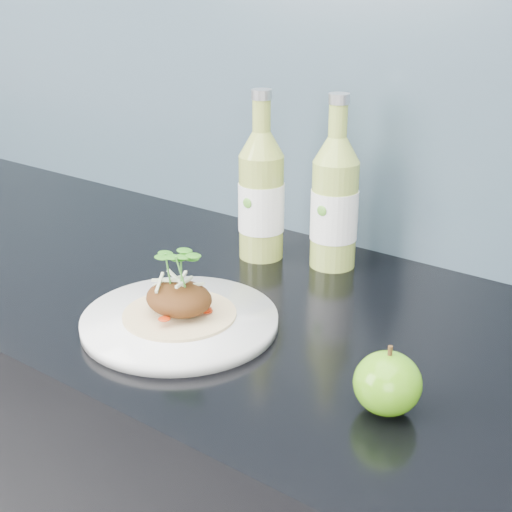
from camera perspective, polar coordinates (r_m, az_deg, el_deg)
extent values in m
cube|color=#6F95AE|center=(1.14, 10.78, 17.22)|extent=(4.00, 0.02, 0.70)
cylinder|color=white|center=(0.94, -6.11, -5.18)|extent=(0.32, 0.32, 0.02)
cylinder|color=tan|center=(0.94, -6.13, -4.64)|extent=(0.15, 0.15, 0.00)
ellipsoid|color=#572F10|center=(0.93, -6.19, -3.39)|extent=(0.09, 0.08, 0.04)
ellipsoid|color=#43860E|center=(0.77, 10.48, -9.98)|extent=(0.09, 0.09, 0.07)
cylinder|color=#472D14|center=(0.75, 10.67, -7.57)|extent=(0.01, 0.00, 0.01)
cylinder|color=#96A645|center=(1.14, 0.43, 3.92)|extent=(0.08, 0.08, 0.17)
cone|color=#96A645|center=(1.11, 0.44, 8.98)|extent=(0.07, 0.07, 0.04)
cylinder|color=#96A645|center=(1.10, 0.45, 11.17)|extent=(0.03, 0.03, 0.05)
cylinder|color=silver|center=(1.10, 0.45, 12.81)|extent=(0.03, 0.03, 0.02)
cylinder|color=white|center=(1.14, 0.43, 3.95)|extent=(0.08, 0.08, 0.08)
ellipsoid|color=#59A533|center=(1.11, -0.71, 4.25)|extent=(0.02, 0.00, 0.02)
cylinder|color=#9BB149|center=(1.11, 6.26, 3.29)|extent=(0.09, 0.09, 0.17)
cone|color=#9BB149|center=(1.08, 6.49, 8.47)|extent=(0.07, 0.07, 0.04)
cylinder|color=#9BB149|center=(1.07, 6.58, 10.72)|extent=(0.03, 0.03, 0.05)
cylinder|color=silver|center=(1.07, 6.66, 12.40)|extent=(0.03, 0.03, 0.02)
cylinder|color=white|center=(1.11, 6.26, 3.32)|extent=(0.10, 0.10, 0.08)
ellipsoid|color=#59A533|center=(1.07, 5.28, 3.61)|extent=(0.02, 0.00, 0.02)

